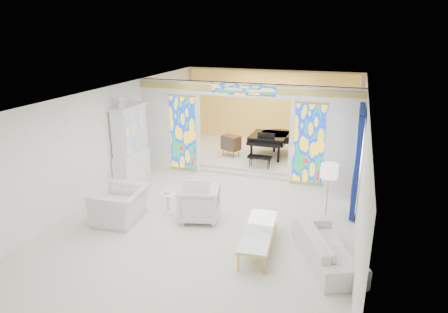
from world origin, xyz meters
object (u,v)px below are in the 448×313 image
(grand_piano, at_px, (273,138))
(tv_console, at_px, (231,143))
(coffee_table, at_px, (259,231))
(sofa, at_px, (327,246))
(armchair_left, at_px, (121,205))
(china_cabinet, at_px, (130,144))
(armchair_right, at_px, (199,203))

(grand_piano, bearing_deg, tv_console, -159.97)
(coffee_table, bearing_deg, tv_console, 113.24)
(sofa, distance_m, tv_console, 6.75)
(grand_piano, bearing_deg, armchair_left, -113.19)
(coffee_table, bearing_deg, china_cabinet, 150.19)
(coffee_table, bearing_deg, sofa, -0.48)
(coffee_table, xyz_separation_m, tv_console, (-2.38, 5.54, 0.24))
(armchair_right, xyz_separation_m, sofa, (3.19, -0.89, -0.12))
(armchair_left, xyz_separation_m, armchair_right, (1.81, 0.68, 0.04))
(armchair_right, xyz_separation_m, tv_console, (-0.64, 4.66, 0.20))
(sofa, relative_size, tv_console, 3.03)
(armchair_right, xyz_separation_m, grand_piano, (0.78, 5.15, 0.38))
(armchair_left, bearing_deg, china_cabinet, -159.91)
(armchair_right, bearing_deg, sofa, 60.22)
(sofa, xyz_separation_m, tv_console, (-3.82, 5.55, 0.33))
(china_cabinet, distance_m, tv_console, 3.71)
(grand_piano, bearing_deg, china_cabinet, -137.73)
(armchair_left, relative_size, sofa, 0.57)
(armchair_right, distance_m, grand_piano, 5.22)
(armchair_right, distance_m, tv_console, 4.71)
(armchair_right, relative_size, grand_piano, 0.41)
(china_cabinet, height_order, grand_piano, china_cabinet)
(armchair_left, height_order, tv_console, tv_console)
(china_cabinet, height_order, tv_console, china_cabinet)
(china_cabinet, height_order, armchair_right, china_cabinet)
(armchair_left, xyz_separation_m, tv_console, (1.18, 5.34, 0.24))
(coffee_table, bearing_deg, armchair_left, 176.76)
(armchair_left, distance_m, tv_console, 5.47)
(china_cabinet, height_order, armchair_left, china_cabinet)
(china_cabinet, xyz_separation_m, armchair_right, (2.98, -1.83, -0.72))
(china_cabinet, relative_size, armchair_right, 2.75)
(sofa, height_order, coffee_table, sofa)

